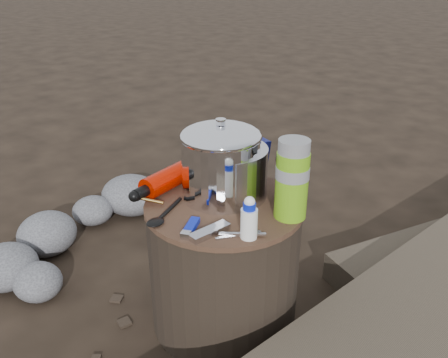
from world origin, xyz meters
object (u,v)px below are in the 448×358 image
Objects in this scene: stump at (224,264)px; travel_mug at (291,179)px; fuel_bottle at (171,178)px; log_main at (430,308)px; camping_pot at (221,161)px; thermos at (292,180)px.

travel_mug is at bearing 45.80° from stump.
stump is 0.30m from fuel_bottle.
stump is at bearing -136.62° from log_main.
camping_pot is at bearing 15.03° from fuel_bottle.
travel_mug is (0.16, 0.11, -0.04)m from camping_pot.
travel_mug is at bearing 32.88° from camping_pot.
travel_mug reaches higher than stump.
stump is 3.41× the size of travel_mug.
fuel_bottle is 2.07× the size of travel_mug.
travel_mug is at bearing 121.64° from thermos.
camping_pot reaches higher than travel_mug.
stump is 2.01× the size of camping_pot.
camping_pot is 0.20m from travel_mug.
camping_pot is (-0.03, 0.03, 0.31)m from stump.
fuel_bottle is (-0.15, -0.05, -0.08)m from camping_pot.
fuel_bottle is (-0.69, -0.36, 0.35)m from log_main.
travel_mug reaches higher than log_main.
camping_pot is 0.18m from fuel_bottle.
thermos is (0.18, 0.06, 0.31)m from stump.
stump is 0.31m from camping_pot.
fuel_bottle is 1.26× the size of thermos.
stump is 0.62m from log_main.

